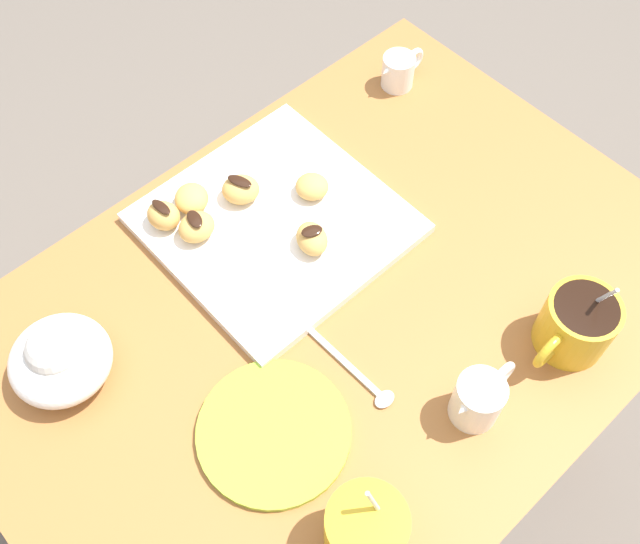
{
  "coord_description": "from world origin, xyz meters",
  "views": [
    {
      "loc": [
        0.34,
        0.34,
        1.56
      ],
      "look_at": [
        -0.01,
        -0.05,
        0.72
      ],
      "focal_mm": 41.11,
      "sensor_mm": 36.0,
      "label": 1
    }
  ],
  "objects_px": {
    "coffee_mug_mustard_right": "(364,531)",
    "beignet_3": "(312,239)",
    "saucer_lime_left": "(274,432)",
    "beignet_5": "(312,187)",
    "beignet_0": "(192,199)",
    "beignet_4": "(197,227)",
    "coffee_mug_mustard_left": "(576,324)",
    "cream_pitcher_white": "(479,398)",
    "ice_cream_bowl": "(59,358)",
    "dining_table": "(336,352)",
    "chocolate_sauce_pitcher": "(399,69)",
    "pastry_plate_square": "(276,223)",
    "beignet_2": "(164,216)",
    "beignet_1": "(241,189)"
  },
  "relations": [
    {
      "from": "coffee_mug_mustard_right",
      "to": "beignet_3",
      "type": "xyz_separation_m",
      "value": [
        -0.22,
        -0.33,
        -0.01
      ]
    },
    {
      "from": "saucer_lime_left",
      "to": "beignet_5",
      "type": "relative_size",
      "value": 3.92
    },
    {
      "from": "beignet_0",
      "to": "beignet_4",
      "type": "distance_m",
      "value": 0.05
    },
    {
      "from": "coffee_mug_mustard_left",
      "to": "beignet_5",
      "type": "xyz_separation_m",
      "value": [
        0.09,
        -0.39,
        -0.02
      ]
    },
    {
      "from": "beignet_4",
      "to": "cream_pitcher_white",
      "type": "bearing_deg",
      "value": 102.31
    },
    {
      "from": "cream_pitcher_white",
      "to": "beignet_0",
      "type": "relative_size",
      "value": 1.98
    },
    {
      "from": "beignet_4",
      "to": "ice_cream_bowl",
      "type": "bearing_deg",
      "value": 10.99
    },
    {
      "from": "saucer_lime_left",
      "to": "cream_pitcher_white",
      "type": "bearing_deg",
      "value": 144.35
    },
    {
      "from": "coffee_mug_mustard_left",
      "to": "beignet_3",
      "type": "distance_m",
      "value": 0.36
    },
    {
      "from": "dining_table",
      "to": "coffee_mug_mustard_left",
      "type": "bearing_deg",
      "value": 127.57
    },
    {
      "from": "chocolate_sauce_pitcher",
      "to": "saucer_lime_left",
      "type": "xyz_separation_m",
      "value": [
        0.54,
        0.31,
        -0.03
      ]
    },
    {
      "from": "pastry_plate_square",
      "to": "beignet_3",
      "type": "height_order",
      "value": "beignet_3"
    },
    {
      "from": "beignet_0",
      "to": "beignet_2",
      "type": "bearing_deg",
      "value": -0.41
    },
    {
      "from": "coffee_mug_mustard_left",
      "to": "ice_cream_bowl",
      "type": "height_order",
      "value": "coffee_mug_mustard_left"
    },
    {
      "from": "pastry_plate_square",
      "to": "beignet_2",
      "type": "xyz_separation_m",
      "value": [
        0.12,
        -0.1,
        0.03
      ]
    },
    {
      "from": "cream_pitcher_white",
      "to": "beignet_1",
      "type": "xyz_separation_m",
      "value": [
        0.01,
        -0.44,
        -0.01
      ]
    },
    {
      "from": "chocolate_sauce_pitcher",
      "to": "pastry_plate_square",
      "type": "bearing_deg",
      "value": 13.97
    },
    {
      "from": "ice_cream_bowl",
      "to": "beignet_0",
      "type": "relative_size",
      "value": 2.4
    },
    {
      "from": "dining_table",
      "to": "beignet_1",
      "type": "relative_size",
      "value": 17.93
    },
    {
      "from": "beignet_4",
      "to": "beignet_2",
      "type": "bearing_deg",
      "value": -64.35
    },
    {
      "from": "coffee_mug_mustard_right",
      "to": "cream_pitcher_white",
      "type": "height_order",
      "value": "coffee_mug_mustard_right"
    },
    {
      "from": "beignet_1",
      "to": "beignet_4",
      "type": "distance_m",
      "value": 0.09
    },
    {
      "from": "dining_table",
      "to": "coffee_mug_mustard_left",
      "type": "distance_m",
      "value": 0.35
    },
    {
      "from": "beignet_3",
      "to": "beignet_5",
      "type": "distance_m",
      "value": 0.09
    },
    {
      "from": "saucer_lime_left",
      "to": "beignet_2",
      "type": "height_order",
      "value": "beignet_2"
    },
    {
      "from": "dining_table",
      "to": "beignet_0",
      "type": "bearing_deg",
      "value": -79.6
    },
    {
      "from": "coffee_mug_mustard_right",
      "to": "cream_pitcher_white",
      "type": "xyz_separation_m",
      "value": [
        -0.21,
        -0.02,
        -0.01
      ]
    },
    {
      "from": "chocolate_sauce_pitcher",
      "to": "beignet_5",
      "type": "relative_size",
      "value": 1.92
    },
    {
      "from": "coffee_mug_mustard_right",
      "to": "ice_cream_bowl",
      "type": "relative_size",
      "value": 1.07
    },
    {
      "from": "coffee_mug_mustard_right",
      "to": "pastry_plate_square",
      "type": "bearing_deg",
      "value": -118.21
    },
    {
      "from": "beignet_2",
      "to": "beignet_4",
      "type": "distance_m",
      "value": 0.05
    },
    {
      "from": "beignet_2",
      "to": "cream_pitcher_white",
      "type": "bearing_deg",
      "value": 103.69
    },
    {
      "from": "cream_pitcher_white",
      "to": "beignet_4",
      "type": "xyz_separation_m",
      "value": [
        0.09,
        -0.43,
        -0.01
      ]
    },
    {
      "from": "beignet_0",
      "to": "beignet_2",
      "type": "relative_size",
      "value": 1.07
    },
    {
      "from": "coffee_mug_mustard_right",
      "to": "beignet_3",
      "type": "bearing_deg",
      "value": -124.01
    },
    {
      "from": "ice_cream_bowl",
      "to": "saucer_lime_left",
      "type": "relative_size",
      "value": 0.68
    },
    {
      "from": "beignet_0",
      "to": "chocolate_sauce_pitcher",
      "type": "bearing_deg",
      "value": 177.69
    },
    {
      "from": "chocolate_sauce_pitcher",
      "to": "beignet_2",
      "type": "bearing_deg",
      "value": -2.11
    },
    {
      "from": "coffee_mug_mustard_left",
      "to": "beignet_5",
      "type": "relative_size",
      "value": 2.75
    },
    {
      "from": "beignet_1",
      "to": "beignet_5",
      "type": "bearing_deg",
      "value": 141.67
    },
    {
      "from": "beignet_1",
      "to": "beignet_3",
      "type": "height_order",
      "value": "beignet_1"
    },
    {
      "from": "coffee_mug_mustard_right",
      "to": "beignet_1",
      "type": "relative_size",
      "value": 2.54
    },
    {
      "from": "ice_cream_bowl",
      "to": "chocolate_sauce_pitcher",
      "type": "distance_m",
      "value": 0.68
    },
    {
      "from": "cream_pitcher_white",
      "to": "saucer_lime_left",
      "type": "distance_m",
      "value": 0.25
    },
    {
      "from": "chocolate_sauce_pitcher",
      "to": "coffee_mug_mustard_left",
      "type": "bearing_deg",
      "value": 69.95
    },
    {
      "from": "cream_pitcher_white",
      "to": "chocolate_sauce_pitcher",
      "type": "bearing_deg",
      "value": -126.21
    },
    {
      "from": "coffee_mug_mustard_right",
      "to": "beignet_1",
      "type": "xyz_separation_m",
      "value": [
        -0.2,
        -0.46,
        -0.01
      ]
    },
    {
      "from": "beignet_2",
      "to": "coffee_mug_mustard_right",
      "type": "bearing_deg",
      "value": 79.31
    },
    {
      "from": "coffee_mug_mustard_right",
      "to": "coffee_mug_mustard_left",
      "type": "bearing_deg",
      "value": 180.0
    },
    {
      "from": "pastry_plate_square",
      "to": "coffee_mug_mustard_right",
      "type": "relative_size",
      "value": 2.35
    }
  ]
}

